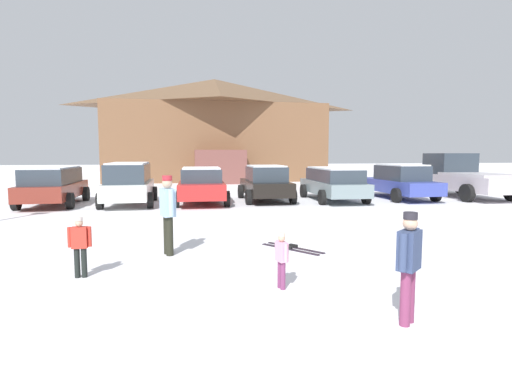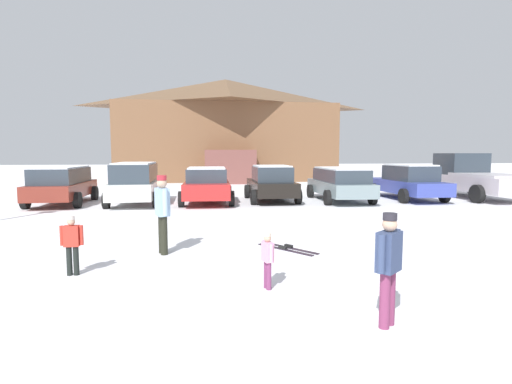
{
  "view_description": "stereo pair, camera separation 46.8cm",
  "coord_description": "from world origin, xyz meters",
  "px_view_note": "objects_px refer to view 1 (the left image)",
  "views": [
    {
      "loc": [
        -0.84,
        -2.69,
        2.11
      ],
      "look_at": [
        1.27,
        8.62,
        1.01
      ],
      "focal_mm": 28.0,
      "sensor_mm": 36.0,
      "label": 1
    },
    {
      "loc": [
        -0.37,
        -2.77,
        2.11
      ],
      "look_at": [
        1.27,
        8.62,
        1.01
      ],
      "focal_mm": 28.0,
      "sensor_mm": 36.0,
      "label": 2
    }
  ],
  "objects_px": {
    "skier_child_in_pink_snowsuit": "(282,257)",
    "ski_lodge": "(215,129)",
    "parked_black_sedan": "(266,183)",
    "parked_grey_wagon": "(333,182)",
    "skier_child_in_red_jacket": "(80,243)",
    "parked_red_sedan": "(201,185)",
    "pair_of_skis": "(292,248)",
    "pickup_truck": "(461,177)",
    "parked_maroon_van": "(53,184)",
    "skier_teen_in_navy_coat": "(409,261)",
    "parked_white_suv": "(129,182)",
    "skier_adult_in_blue_parka": "(168,210)",
    "parked_blue_hatchback": "(399,181)"
  },
  "relations": [
    {
      "from": "skier_child_in_pink_snowsuit",
      "to": "ski_lodge",
      "type": "bearing_deg",
      "value": 87.38
    },
    {
      "from": "parked_black_sedan",
      "to": "parked_grey_wagon",
      "type": "relative_size",
      "value": 0.87
    },
    {
      "from": "skier_child_in_red_jacket",
      "to": "parked_black_sedan",
      "type": "bearing_deg",
      "value": 62.39
    },
    {
      "from": "parked_red_sedan",
      "to": "parked_grey_wagon",
      "type": "xyz_separation_m",
      "value": [
        5.93,
        -0.11,
        0.03
      ]
    },
    {
      "from": "parked_red_sedan",
      "to": "skier_child_in_red_jacket",
      "type": "xyz_separation_m",
      "value": [
        -2.55,
        -10.09,
        -0.2
      ]
    },
    {
      "from": "parked_grey_wagon",
      "to": "pair_of_skis",
      "type": "distance_m",
      "value": 9.71
    },
    {
      "from": "pickup_truck",
      "to": "skier_child_in_pink_snowsuit",
      "type": "distance_m",
      "value": 16.6
    },
    {
      "from": "parked_maroon_van",
      "to": "pair_of_skis",
      "type": "relative_size",
      "value": 3.19
    },
    {
      "from": "parked_maroon_van",
      "to": "pair_of_skis",
      "type": "distance_m",
      "value": 11.93
    },
    {
      "from": "ski_lodge",
      "to": "skier_teen_in_navy_coat",
      "type": "relative_size",
      "value": 12.45
    },
    {
      "from": "skier_child_in_red_jacket",
      "to": "skier_teen_in_navy_coat",
      "type": "height_order",
      "value": "skier_teen_in_navy_coat"
    },
    {
      "from": "parked_maroon_van",
      "to": "skier_child_in_red_jacket",
      "type": "xyz_separation_m",
      "value": [
        3.48,
        -10.49,
        -0.27
      ]
    },
    {
      "from": "parked_maroon_van",
      "to": "skier_teen_in_navy_coat",
      "type": "bearing_deg",
      "value": -59.0
    },
    {
      "from": "ski_lodge",
      "to": "skier_child_in_red_jacket",
      "type": "bearing_deg",
      "value": -99.61
    },
    {
      "from": "parked_white_suv",
      "to": "skier_teen_in_navy_coat",
      "type": "bearing_deg",
      "value": -69.12
    },
    {
      "from": "pickup_truck",
      "to": "skier_child_in_pink_snowsuit",
      "type": "height_order",
      "value": "pickup_truck"
    },
    {
      "from": "skier_teen_in_navy_coat",
      "to": "skier_adult_in_blue_parka",
      "type": "distance_m",
      "value": 5.07
    },
    {
      "from": "skier_adult_in_blue_parka",
      "to": "pair_of_skis",
      "type": "relative_size",
      "value": 1.18
    },
    {
      "from": "parked_white_suv",
      "to": "skier_child_in_red_jacket",
      "type": "relative_size",
      "value": 4.14
    },
    {
      "from": "parked_maroon_van",
      "to": "parked_grey_wagon",
      "type": "height_order",
      "value": "parked_maroon_van"
    },
    {
      "from": "parked_black_sedan",
      "to": "parked_blue_hatchback",
      "type": "relative_size",
      "value": 0.87
    },
    {
      "from": "parked_white_suv",
      "to": "skier_child_in_pink_snowsuit",
      "type": "distance_m",
      "value": 11.88
    },
    {
      "from": "parked_blue_hatchback",
      "to": "pair_of_skis",
      "type": "height_order",
      "value": "parked_blue_hatchback"
    },
    {
      "from": "parked_black_sedan",
      "to": "skier_child_in_pink_snowsuit",
      "type": "distance_m",
      "value": 11.77
    },
    {
      "from": "ski_lodge",
      "to": "parked_white_suv",
      "type": "xyz_separation_m",
      "value": [
        -4.96,
        -16.63,
        -3.26
      ]
    },
    {
      "from": "parked_grey_wagon",
      "to": "skier_adult_in_blue_parka",
      "type": "height_order",
      "value": "skier_adult_in_blue_parka"
    },
    {
      "from": "parked_red_sedan",
      "to": "parked_grey_wagon",
      "type": "bearing_deg",
      "value": -1.02
    },
    {
      "from": "parked_black_sedan",
      "to": "pair_of_skis",
      "type": "relative_size",
      "value": 2.95
    },
    {
      "from": "parked_white_suv",
      "to": "pickup_truck",
      "type": "bearing_deg",
      "value": 0.69
    },
    {
      "from": "parked_red_sedan",
      "to": "skier_adult_in_blue_parka",
      "type": "height_order",
      "value": "skier_adult_in_blue_parka"
    },
    {
      "from": "pickup_truck",
      "to": "pair_of_skis",
      "type": "xyz_separation_m",
      "value": [
        -11.1,
        -8.96,
        -0.98
      ]
    },
    {
      "from": "pickup_truck",
      "to": "pair_of_skis",
      "type": "distance_m",
      "value": 14.3
    },
    {
      "from": "parked_white_suv",
      "to": "parked_blue_hatchback",
      "type": "bearing_deg",
      "value": 0.16
    },
    {
      "from": "parked_white_suv",
      "to": "skier_child_in_pink_snowsuit",
      "type": "xyz_separation_m",
      "value": [
        3.68,
        -11.29,
        -0.43
      ]
    },
    {
      "from": "pickup_truck",
      "to": "pair_of_skis",
      "type": "bearing_deg",
      "value": -141.11
    },
    {
      "from": "ski_lodge",
      "to": "parked_maroon_van",
      "type": "relative_size",
      "value": 3.89
    },
    {
      "from": "parked_maroon_van",
      "to": "parked_black_sedan",
      "type": "height_order",
      "value": "parked_black_sedan"
    },
    {
      "from": "parked_grey_wagon",
      "to": "pair_of_skis",
      "type": "bearing_deg",
      "value": -116.74
    },
    {
      "from": "parked_white_suv",
      "to": "parked_blue_hatchback",
      "type": "height_order",
      "value": "parked_white_suv"
    },
    {
      "from": "skier_teen_in_navy_coat",
      "to": "parked_white_suv",
      "type": "bearing_deg",
      "value": 110.88
    },
    {
      "from": "skier_child_in_pink_snowsuit",
      "to": "skier_child_in_red_jacket",
      "type": "height_order",
      "value": "skier_child_in_red_jacket"
    },
    {
      "from": "parked_blue_hatchback",
      "to": "pickup_truck",
      "type": "xyz_separation_m",
      "value": [
        3.38,
        0.15,
        0.17
      ]
    },
    {
      "from": "parked_maroon_van",
      "to": "skier_child_in_pink_snowsuit",
      "type": "xyz_separation_m",
      "value": [
        6.73,
        -11.68,
        -0.36
      ]
    },
    {
      "from": "ski_lodge",
      "to": "skier_adult_in_blue_parka",
      "type": "relative_size",
      "value": 10.5
    },
    {
      "from": "ski_lodge",
      "to": "parked_maroon_van",
      "type": "bearing_deg",
      "value": -116.25
    },
    {
      "from": "parked_maroon_van",
      "to": "parked_black_sedan",
      "type": "relative_size",
      "value": 1.08
    },
    {
      "from": "ski_lodge",
      "to": "skier_child_in_pink_snowsuit",
      "type": "height_order",
      "value": "ski_lodge"
    },
    {
      "from": "skier_child_in_red_jacket",
      "to": "skier_adult_in_blue_parka",
      "type": "height_order",
      "value": "skier_adult_in_blue_parka"
    },
    {
      "from": "ski_lodge",
      "to": "skier_child_in_red_jacket",
      "type": "distance_m",
      "value": 27.35
    },
    {
      "from": "parked_blue_hatchback",
      "to": "skier_teen_in_navy_coat",
      "type": "distance_m",
      "value": 14.85
    }
  ]
}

